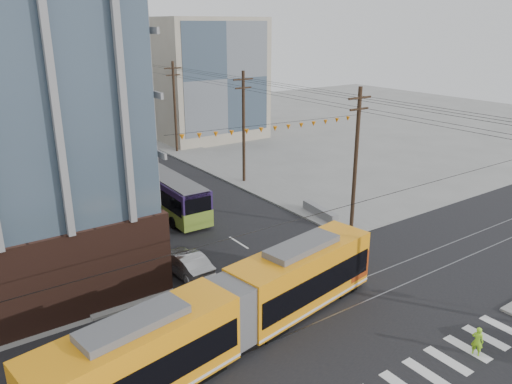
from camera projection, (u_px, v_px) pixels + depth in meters
ground at (387, 336)px, 25.65m from camera, size 160.00×160.00×0.00m
bg_bldg_ne_near at (200, 78)px, 68.97m from camera, size 14.00×14.00×16.00m
bg_bldg_ne_far at (154, 73)px, 85.88m from camera, size 16.00×16.00×14.00m
utility_pole_far at (128, 94)px, 71.90m from camera, size 0.30×0.30×11.00m
streetcar at (231, 313)px, 24.24m from camera, size 19.88×5.92×3.79m
city_bus at (166, 192)px, 42.25m from camera, size 2.70×11.82×3.34m
parked_car_silver at (186, 263)px, 31.73m from camera, size 1.87×4.79×1.56m
parked_car_white at (137, 234)px, 36.23m from camera, size 3.05×5.32×1.45m
parked_car_grey at (119, 218)px, 39.45m from camera, size 2.69×4.77×1.26m
pedestrian at (477, 341)px, 23.97m from camera, size 0.52×0.64×1.52m
jersey_barrier at (320, 212)px, 41.20m from camera, size 1.52×4.35×0.85m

